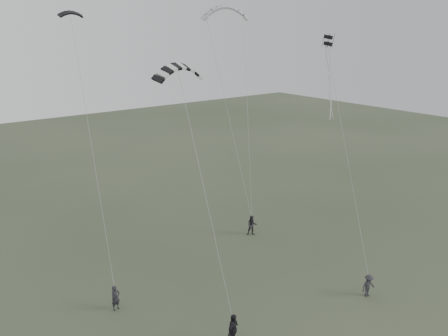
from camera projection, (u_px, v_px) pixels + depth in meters
ground at (267, 301)px, 27.17m from camera, size 140.00×140.00×0.00m
flyer_left at (116, 298)px, 26.16m from camera, size 0.64×0.48×1.58m
flyer_right at (252, 225)px, 35.83m from camera, size 1.03×0.98×1.69m
flyer_center at (233, 330)px, 23.07m from camera, size 1.21×0.93×1.91m
flyer_far at (368, 286)px, 27.50m from camera, size 1.04×0.70×1.50m
kite_dark_small at (71, 12)px, 28.90m from camera, size 1.60×0.70×0.66m
kite_pale_large at (225, 7)px, 36.03m from camera, size 4.05×3.08×1.80m
kite_striped at (179, 66)px, 23.62m from camera, size 2.99×1.21×1.34m
kite_box at (328, 40)px, 29.90m from camera, size 0.86×0.88×0.78m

